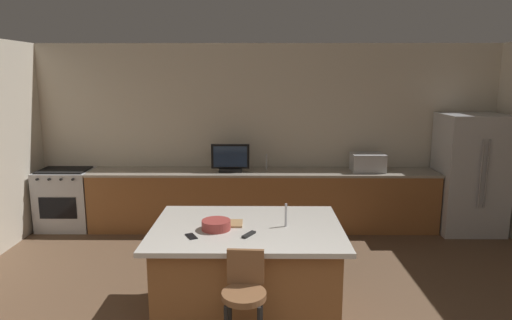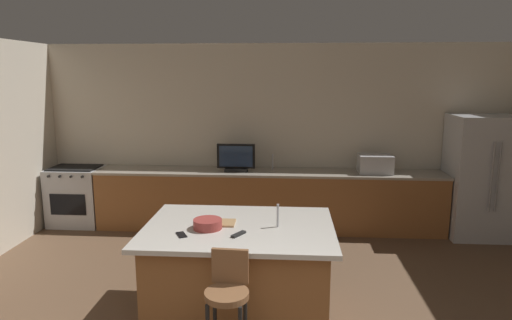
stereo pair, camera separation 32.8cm
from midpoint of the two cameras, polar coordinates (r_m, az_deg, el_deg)
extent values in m
cube|color=beige|center=(6.99, 0.05, 3.19)|extent=(7.50, 0.12, 2.77)
cube|color=brown|center=(6.82, -0.50, -5.24)|extent=(5.16, 0.60, 0.86)
cube|color=#9E9384|center=(6.71, -0.50, -1.57)|extent=(5.18, 0.62, 0.04)
cube|color=black|center=(4.61, -3.26, -18.76)|extent=(1.53, 1.06, 0.09)
cube|color=brown|center=(4.41, -3.33, -13.79)|extent=(1.61, 1.14, 0.79)
cube|color=beige|center=(4.25, -3.39, -8.70)|extent=(1.77, 1.30, 0.04)
cube|color=#B7BABF|center=(7.25, 24.37, -1.59)|extent=(0.90, 0.75, 1.75)
cylinder|color=gray|center=(6.86, 25.48, -1.61)|extent=(0.02, 0.02, 0.96)
cylinder|color=gray|center=(6.89, 26.08, -1.60)|extent=(0.02, 0.02, 0.96)
cube|color=#B7BABF|center=(7.48, -24.12, -4.60)|extent=(0.78, 0.60, 0.89)
cube|color=black|center=(7.23, -25.09, -5.57)|extent=(0.55, 0.01, 0.32)
cube|color=black|center=(7.38, -24.40, -1.18)|extent=(0.70, 0.50, 0.02)
cylinder|color=black|center=(7.23, -27.24, -2.21)|extent=(0.04, 0.03, 0.04)
cylinder|color=black|center=(7.15, -26.02, -2.24)|extent=(0.04, 0.03, 0.04)
cylinder|color=black|center=(7.08, -24.77, -2.27)|extent=(0.04, 0.03, 0.04)
cylinder|color=black|center=(7.01, -23.50, -2.29)|extent=(0.04, 0.03, 0.04)
cube|color=#B7BABF|center=(6.83, 12.68, -0.31)|extent=(0.48, 0.36, 0.27)
cube|color=black|center=(6.67, -4.67, -1.29)|extent=(0.34, 0.16, 0.05)
cube|color=black|center=(6.63, -4.69, 0.47)|extent=(0.56, 0.05, 0.36)
cube|color=#1E2D47|center=(6.60, -4.72, 0.42)|extent=(0.50, 0.01, 0.31)
cylinder|color=#B2B2B7|center=(6.77, -0.04, -0.25)|extent=(0.02, 0.02, 0.24)
cylinder|color=#B2B2B7|center=(4.20, 1.58, -7.02)|extent=(0.02, 0.02, 0.22)
cylinder|color=brown|center=(3.53, -4.32, -16.81)|extent=(0.34, 0.34, 0.05)
cube|color=brown|center=(3.60, -4.02, -13.37)|extent=(0.29, 0.05, 0.28)
cylinder|color=#993833|center=(4.17, -7.36, -8.20)|extent=(0.26, 0.26, 0.09)
cube|color=black|center=(4.04, -10.57, -9.53)|extent=(0.13, 0.17, 0.01)
cube|color=black|center=(4.00, -3.30, -9.45)|extent=(0.13, 0.17, 0.02)
cube|color=#A87F51|center=(4.31, -6.18, -8.03)|extent=(0.34, 0.21, 0.02)
camera|label=1|loc=(0.16, -91.77, -0.34)|focal=31.49mm
camera|label=2|loc=(0.16, 88.23, 0.34)|focal=31.49mm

